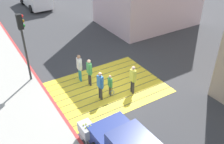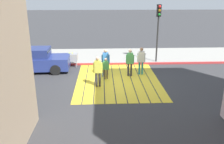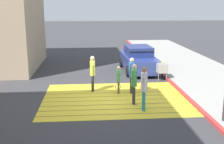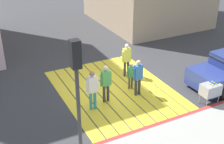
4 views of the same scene
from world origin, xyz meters
TOP-DOWN VIEW (x-y plane):
  - ground_plane at (0.00, 0.00)m, footprint 120.00×120.00m
  - crosswalk_stripes at (0.00, 0.00)m, footprint 6.40×4.90m
  - curb_painted at (-3.25, 0.00)m, footprint 0.16×40.00m
  - traffic_light_corner at (-3.58, 3.11)m, footprint 0.39×0.28m
  - tennis_ball_cart at (-2.90, -3.07)m, footprint 0.56×0.80m
  - pedestrian_adult_lead at (-0.87, -0.71)m, footprint 0.23×0.50m
  - pedestrian_adult_trailing at (-1.02, 1.55)m, footprint 0.26×0.52m
  - pedestrian_adult_side at (-0.74, 0.80)m, footprint 0.25×0.51m
  - pedestrian_teen_behind at (0.96, -1.17)m, footprint 0.25×0.51m
  - pedestrian_child_with_racket at (-0.25, -0.72)m, footprint 0.28×0.42m

SIDE VIEW (x-z plane):
  - ground_plane at x=0.00m, z-range 0.00..0.00m
  - crosswalk_stripes at x=0.00m, z-range 0.00..0.01m
  - curb_painted at x=-3.25m, z-range 0.00..0.13m
  - tennis_ball_cart at x=-2.90m, z-range 0.19..1.21m
  - pedestrian_child_with_racket at x=-0.25m, z-range 0.08..1.41m
  - pedestrian_adult_lead at x=-0.87m, z-range 0.14..1.86m
  - pedestrian_adult_side at x=-0.74m, z-range 0.14..1.88m
  - pedestrian_teen_behind at x=0.96m, z-range 0.14..1.89m
  - pedestrian_adult_trailing at x=-1.02m, z-range 0.15..1.92m
  - traffic_light_corner at x=-3.58m, z-range 0.92..5.16m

